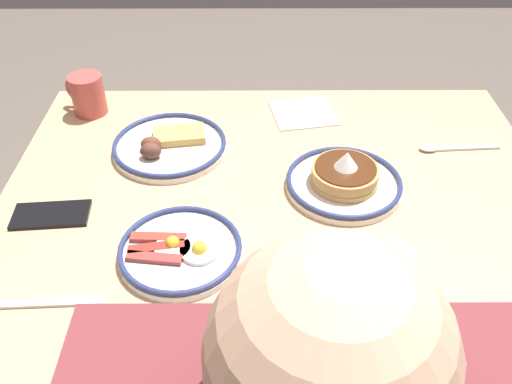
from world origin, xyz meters
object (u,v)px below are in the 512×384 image
object	(u,v)px
cell_phone	(51,215)
plate_near_main	(344,180)
coffee_mug	(87,94)
drinking_glass	(386,289)
plate_far_companion	(180,250)
tea_spoon	(448,148)
butter_knife	(470,339)
plate_center_pancakes	(169,145)
paper_napkin	(304,113)
fork_far	(43,303)

from	to	relation	value
cell_phone	plate_near_main	bearing A→B (deg)	-176.34
coffee_mug	drinking_glass	bearing A→B (deg)	134.16
plate_near_main	drinking_glass	distance (m)	0.32
cell_phone	plate_far_companion	bearing A→B (deg)	153.31
drinking_glass	tea_spoon	world-z (taller)	drinking_glass
plate_near_main	tea_spoon	distance (m)	0.29
plate_near_main	butter_knife	xyz separation A→B (m)	(-0.14, 0.37, -0.02)
plate_near_main	plate_center_pancakes	bearing A→B (deg)	-19.99
cell_phone	paper_napkin	world-z (taller)	cell_phone
coffee_mug	tea_spoon	distance (m)	0.86
plate_center_pancakes	tea_spoon	distance (m)	0.62
cell_phone	butter_knife	bearing A→B (deg)	153.57
plate_far_companion	tea_spoon	world-z (taller)	plate_far_companion
plate_near_main	fork_far	world-z (taller)	plate_near_main
plate_far_companion	drinking_glass	xyz separation A→B (m)	(-0.33, 0.13, 0.05)
coffee_mug	drinking_glass	distance (m)	0.87
plate_near_main	plate_far_companion	xyz separation A→B (m)	(0.31, 0.19, -0.01)
coffee_mug	tea_spoon	xyz separation A→B (m)	(-0.84, 0.17, -0.05)
plate_near_main	coffee_mug	bearing A→B (deg)	-27.34
coffee_mug	tea_spoon	size ratio (longest dim) A/B	0.58
plate_near_main	drinking_glass	bearing A→B (deg)	93.19
cell_phone	paper_napkin	distance (m)	0.64
tea_spoon	plate_center_pancakes	bearing A→B (deg)	0.04
fork_far	plate_near_main	bearing A→B (deg)	-150.31
plate_far_companion	cell_phone	distance (m)	0.28
cell_phone	butter_knife	xyz separation A→B (m)	(-0.72, 0.28, -0.00)
plate_center_pancakes	butter_knife	bearing A→B (deg)	135.64
drinking_glass	cell_phone	bearing A→B (deg)	-21.64
coffee_mug	butter_knife	distance (m)	0.99
plate_near_main	coffee_mug	size ratio (longest dim) A/B	2.23
plate_center_pancakes	paper_napkin	bearing A→B (deg)	-153.27
tea_spoon	butter_knife	bearing A→B (deg)	77.95
paper_napkin	fork_far	xyz separation A→B (m)	(0.46, 0.59, 0.00)
plate_far_companion	butter_knife	world-z (taller)	plate_far_companion
drinking_glass	coffee_mug	bearing A→B (deg)	-45.84
tea_spoon	plate_far_companion	bearing A→B (deg)	29.88
butter_knife	paper_napkin	bearing A→B (deg)	-72.84
drinking_glass	paper_napkin	world-z (taller)	drinking_glass
cell_phone	fork_far	bearing A→B (deg)	97.98
coffee_mug	drinking_glass	size ratio (longest dim) A/B	0.79
plate_center_pancakes	butter_knife	world-z (taller)	plate_center_pancakes
plate_far_companion	fork_far	xyz separation A→B (m)	(0.21, 0.11, -0.01)
fork_far	plate_far_companion	bearing A→B (deg)	-152.59
plate_near_main	plate_center_pancakes	world-z (taller)	plate_near_main
butter_knife	fork_far	bearing A→B (deg)	-6.04
paper_napkin	tea_spoon	size ratio (longest dim) A/B	0.82
drinking_glass	fork_far	distance (m)	0.55
paper_napkin	cell_phone	bearing A→B (deg)	36.33
coffee_mug	paper_napkin	bearing A→B (deg)	178.77
butter_knife	tea_spoon	world-z (taller)	tea_spoon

